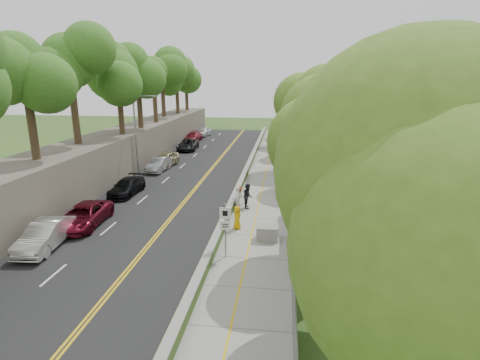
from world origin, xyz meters
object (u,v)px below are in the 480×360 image
at_px(concrete_block, 267,233).
at_px(person_far, 285,159).
at_px(painter_0, 237,217).
at_px(car_2, 84,215).
at_px(car_1, 45,235).
at_px(signpost, 225,224).
at_px(construction_barrel, 275,167).
at_px(streetlight, 138,129).

bearing_deg(concrete_block, person_far, 87.19).
height_order(concrete_block, painter_0, painter_0).
distance_m(car_2, person_far, 22.54).
bearing_deg(car_1, person_far, 52.52).
bearing_deg(signpost, car_1, -179.38).
relative_size(signpost, car_2, 0.61).
distance_m(construction_barrel, car_1, 23.78).
height_order(car_2, person_far, person_far).
bearing_deg(streetlight, construction_barrel, 12.49).
height_order(streetlight, construction_barrel, streetlight).
xyz_separation_m(signpost, person_far, (3.09, 21.64, -0.96)).
relative_size(streetlight, construction_barrel, 9.28).
bearing_deg(car_2, painter_0, 0.80).
height_order(signpost, person_far, signpost).
xyz_separation_m(streetlight, car_2, (1.46, -13.69, -3.89)).
bearing_deg(car_2, streetlight, 93.00).
bearing_deg(car_2, concrete_block, -6.64).
xyz_separation_m(construction_barrel, person_far, (0.96, 1.60, 0.53)).
bearing_deg(signpost, streetlight, 124.08).
distance_m(signpost, concrete_block, 3.66).
relative_size(car_2, painter_0, 3.32).
bearing_deg(streetlight, person_far, 17.57).
height_order(streetlight, painter_0, streetlight).
bearing_deg(person_far, streetlight, 8.18).
distance_m(construction_barrel, painter_0, 16.15).
relative_size(streetlight, painter_0, 5.19).
distance_m(concrete_block, painter_0, 2.52).
bearing_deg(car_1, painter_0, 15.76).
bearing_deg(construction_barrel, signpost, -96.04).
xyz_separation_m(concrete_block, painter_0, (-2.03, 1.45, 0.34)).
distance_m(streetlight, signpost, 20.72).
relative_size(painter_0, person_far, 0.81).
bearing_deg(signpost, painter_0, 88.30).
bearing_deg(car_1, streetlight, 87.87).
bearing_deg(painter_0, signpost, 163.97).
bearing_deg(car_1, car_2, 76.86).
xyz_separation_m(construction_barrel, painter_0, (-2.00, -16.02, 0.34)).
distance_m(signpost, painter_0, 4.18).
height_order(car_1, painter_0, painter_0).
height_order(painter_0, person_far, person_far).
height_order(construction_barrel, car_1, car_1).
xyz_separation_m(car_1, painter_0, (10.63, 4.13, 0.01)).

